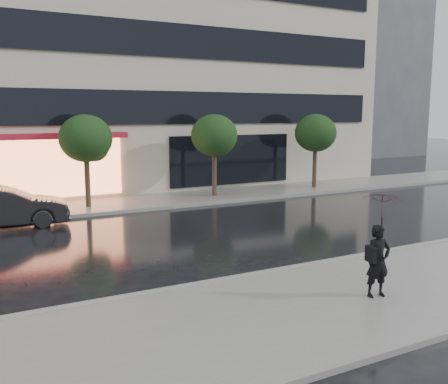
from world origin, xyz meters
TOP-DOWN VIEW (x-y plane):
  - ground at (0.00, 0.00)m, footprint 120.00×120.00m
  - sidewalk_near at (0.00, -3.25)m, footprint 60.00×4.50m
  - sidewalk_far at (0.00, 10.25)m, footprint 60.00×3.50m
  - curb_near at (0.00, -1.00)m, footprint 60.00×0.25m
  - curb_far at (0.00, 8.50)m, footprint 60.00×0.25m
  - office_building at (-0.00, 17.97)m, footprint 30.00×12.76m
  - bg_building_right at (26.00, 28.00)m, footprint 12.00×12.00m
  - tree_mid_west at (-2.94, 10.03)m, footprint 2.20×2.20m
  - tree_mid_east at (3.06, 10.03)m, footprint 2.20×2.20m
  - tree_far_east at (9.06, 10.03)m, footprint 2.20×2.20m
  - parked_car at (-6.43, 7.96)m, footprint 4.55×2.00m
  - pedestrian_with_umbrella at (0.10, -3.52)m, footprint 1.06×1.07m

SIDE VIEW (x-z plane):
  - ground at x=0.00m, z-range 0.00..0.00m
  - sidewalk_near at x=0.00m, z-range 0.00..0.12m
  - sidewalk_far at x=0.00m, z-range 0.00..0.12m
  - curb_near at x=0.00m, z-range 0.00..0.14m
  - curb_far at x=0.00m, z-range 0.00..0.14m
  - parked_car at x=-6.43m, z-range 0.00..1.45m
  - pedestrian_with_umbrella at x=0.10m, z-range 0.50..2.76m
  - tree_mid_west at x=-2.94m, z-range 0.93..4.92m
  - tree_mid_east at x=3.06m, z-range 0.93..4.92m
  - tree_far_east at x=9.06m, z-range 0.93..4.92m
  - bg_building_right at x=26.00m, z-range 0.00..16.00m
  - office_building at x=0.00m, z-range 0.00..18.00m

